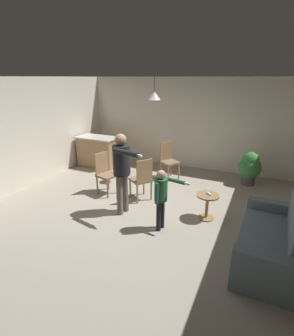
% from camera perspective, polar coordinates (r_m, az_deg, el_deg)
% --- Properties ---
extents(ground, '(7.68, 7.68, 0.00)m').
position_cam_1_polar(ground, '(5.63, -1.72, -9.02)').
color(ground, '#9E9384').
extents(wall_back, '(6.40, 0.10, 2.70)m').
position_cam_1_polar(wall_back, '(8.04, 8.69, 9.69)').
color(wall_back, silver).
rests_on(wall_back, ground).
extents(wall_left, '(0.10, 6.40, 2.70)m').
position_cam_1_polar(wall_left, '(7.14, -25.59, 6.80)').
color(wall_left, silver).
rests_on(wall_left, ground).
extents(couch_floral, '(0.90, 1.82, 1.00)m').
position_cam_1_polar(couch_floral, '(4.47, 26.16, -14.52)').
color(couch_floral, slate).
rests_on(couch_floral, ground).
extents(kitchen_counter, '(1.26, 0.66, 0.95)m').
position_cam_1_polar(kitchen_counter, '(8.23, -10.78, 3.57)').
color(kitchen_counter, '#99754C').
rests_on(kitchen_counter, ground).
extents(side_table_by_couch, '(0.44, 0.44, 0.52)m').
position_cam_1_polar(side_table_by_couch, '(5.26, 13.14, -7.69)').
color(side_table_by_couch, '#99754C').
rests_on(side_table_by_couch, ground).
extents(person_adult, '(0.78, 0.59, 1.67)m').
position_cam_1_polar(person_adult, '(5.09, -5.54, 0.52)').
color(person_adult, '#60564C').
rests_on(person_adult, ground).
extents(person_child, '(0.62, 0.33, 1.17)m').
position_cam_1_polar(person_child, '(4.61, 3.20, -5.66)').
color(person_child, black).
rests_on(person_child, ground).
extents(dining_chair_by_counter, '(0.58, 0.58, 1.00)m').
position_cam_1_polar(dining_chair_by_counter, '(7.14, 4.75, 1.98)').
color(dining_chair_by_counter, '#99754C').
rests_on(dining_chair_by_counter, ground).
extents(dining_chair_near_wall, '(0.51, 0.51, 1.00)m').
position_cam_1_polar(dining_chair_near_wall, '(6.24, -9.23, -0.83)').
color(dining_chair_near_wall, '#99754C').
rests_on(dining_chair_near_wall, ground).
extents(dining_chair_centre_back, '(0.59, 0.59, 1.00)m').
position_cam_1_polar(dining_chair_centre_back, '(5.79, -1.10, -2.19)').
color(dining_chair_centre_back, '#99754C').
rests_on(dining_chair_centre_back, ground).
extents(potted_plant_corner, '(0.57, 0.57, 0.88)m').
position_cam_1_polar(potted_plant_corner, '(7.20, 21.80, 0.25)').
color(potted_plant_corner, '#4C4742').
rests_on(potted_plant_corner, ground).
extents(spare_remote_on_table, '(0.12, 0.12, 0.04)m').
position_cam_1_polar(spare_remote_on_table, '(5.18, 13.58, -5.58)').
color(spare_remote_on_table, white).
rests_on(spare_remote_on_table, side_table_by_couch).
extents(ceiling_light_pendant, '(0.32, 0.32, 0.55)m').
position_cam_1_polar(ceiling_light_pendant, '(6.61, 1.63, 15.70)').
color(ceiling_light_pendant, silver).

